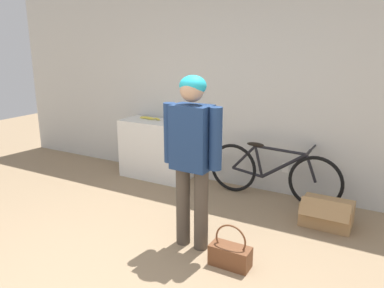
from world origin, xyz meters
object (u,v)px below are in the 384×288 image
person (192,148)px  handbag (230,254)px  banana (150,118)px  bicycle (272,173)px  cardboard_box (327,213)px

person → handbag: size_ratio=4.13×
person → banana: (-1.49, 1.46, -0.13)m
person → banana: size_ratio=4.41×
handbag → bicycle: bearing=95.2°
bicycle → banana: banana is taller
person → bicycle: 1.59m
banana → person: bearing=-44.4°
person → bicycle: bearing=79.2°
bicycle → person: bearing=-101.2°
bicycle → handbag: (0.14, -1.58, -0.23)m
banana → bicycle: bearing=-0.8°
bicycle → banana: bearing=-179.7°
banana → cardboard_box: (2.53, -0.40, -0.71)m
person → handbag: 0.98m
bicycle → banana: (-1.80, 0.03, 0.50)m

